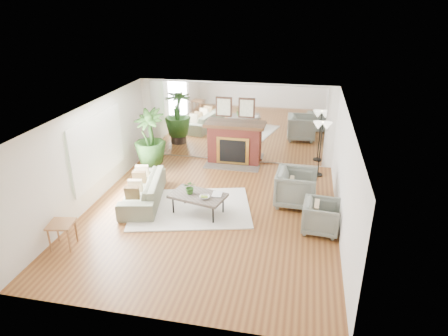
% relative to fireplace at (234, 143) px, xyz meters
% --- Properties ---
extents(ground, '(7.00, 7.00, 0.00)m').
position_rel_fireplace_xyz_m(ground, '(0.00, -3.26, -0.66)').
color(ground, brown).
rests_on(ground, ground).
extents(wall_left, '(0.02, 7.00, 2.50)m').
position_rel_fireplace_xyz_m(wall_left, '(-2.99, -3.26, 0.59)').
color(wall_left, silver).
rests_on(wall_left, ground).
extents(wall_right, '(0.02, 7.00, 2.50)m').
position_rel_fireplace_xyz_m(wall_right, '(2.99, -3.26, 0.59)').
color(wall_right, silver).
rests_on(wall_right, ground).
extents(wall_back, '(6.00, 0.02, 2.50)m').
position_rel_fireplace_xyz_m(wall_back, '(0.00, 0.23, 0.59)').
color(wall_back, silver).
rests_on(wall_back, ground).
extents(mirror_panel, '(5.40, 0.04, 2.40)m').
position_rel_fireplace_xyz_m(mirror_panel, '(0.00, 0.21, 0.59)').
color(mirror_panel, silver).
rests_on(mirror_panel, wall_back).
extents(window_panel, '(0.04, 2.40, 1.50)m').
position_rel_fireplace_xyz_m(window_panel, '(-2.96, -2.86, 0.69)').
color(window_panel, '#B2E09E').
rests_on(window_panel, wall_left).
extents(fireplace, '(1.85, 0.83, 2.05)m').
position_rel_fireplace_xyz_m(fireplace, '(0.00, 0.00, 0.00)').
color(fireplace, maroon).
rests_on(fireplace, ground).
extents(area_rug, '(3.33, 2.73, 0.03)m').
position_rel_fireplace_xyz_m(area_rug, '(-0.52, -3.10, -0.64)').
color(area_rug, silver).
rests_on(area_rug, ground).
extents(coffee_table, '(1.42, 1.03, 0.51)m').
position_rel_fireplace_xyz_m(coffee_table, '(-0.26, -3.30, -0.19)').
color(coffee_table, '#5B5048').
rests_on(coffee_table, ground).
extents(sofa, '(1.30, 2.35, 0.65)m').
position_rel_fireplace_xyz_m(sofa, '(-1.80, -2.96, -0.34)').
color(sofa, slate).
rests_on(sofa, ground).
extents(armchair_back, '(1.05, 1.02, 0.91)m').
position_rel_fireplace_xyz_m(armchair_back, '(2.00, -2.34, -0.21)').
color(armchair_back, slate).
rests_on(armchair_back, ground).
extents(armchair_front, '(0.85, 0.83, 0.72)m').
position_rel_fireplace_xyz_m(armchair_front, '(2.60, -3.50, -0.30)').
color(armchair_front, slate).
rests_on(armchair_front, ground).
extents(side_table, '(0.57, 0.57, 0.57)m').
position_rel_fireplace_xyz_m(side_table, '(-2.65, -5.20, -0.18)').
color(side_table, '#9C633E').
rests_on(side_table, ground).
extents(potted_ficus, '(1.13, 1.13, 1.90)m').
position_rel_fireplace_xyz_m(potted_ficus, '(-2.28, -1.13, 0.36)').
color(potted_ficus, black).
rests_on(potted_ficus, ground).
extents(floor_lamp, '(0.53, 0.29, 1.62)m').
position_rel_fireplace_xyz_m(floor_lamp, '(2.58, -0.41, 0.72)').
color(floor_lamp, black).
rests_on(floor_lamp, ground).
extents(tabletop_plant, '(0.33, 0.29, 0.33)m').
position_rel_fireplace_xyz_m(tabletop_plant, '(-0.45, -3.28, 0.02)').
color(tabletop_plant, '#305920').
rests_on(tabletop_plant, coffee_table).
extents(fruit_bowl, '(0.28, 0.28, 0.06)m').
position_rel_fireplace_xyz_m(fruit_bowl, '(-0.06, -3.46, -0.12)').
color(fruit_bowl, '#9C633E').
rests_on(fruit_bowl, coffee_table).
extents(book, '(0.25, 0.33, 0.02)m').
position_rel_fireplace_xyz_m(book, '(0.07, -3.22, -0.13)').
color(book, '#9C633E').
rests_on(book, coffee_table).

